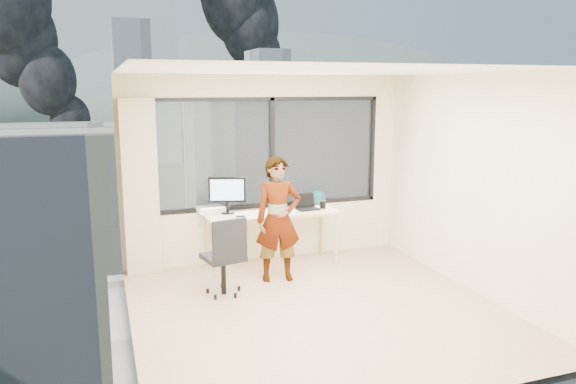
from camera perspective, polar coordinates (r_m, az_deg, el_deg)
name	(u,v)px	position (r m, az deg, el deg)	size (l,w,h in m)	color
floor	(317,309)	(6.25, 3.05, -12.09)	(4.00, 4.00, 0.01)	tan
ceiling	(320,71)	(5.75, 3.32, 12.48)	(4.00, 4.00, 0.01)	white
wall_front	(421,246)	(4.14, 13.73, -5.45)	(4.00, 0.01, 2.60)	#FAF4C1
wall_left	(124,208)	(5.45, -16.70, -1.65)	(0.01, 4.00, 2.60)	#FAF4C1
wall_right	(474,184)	(6.86, 18.84, 0.76)	(0.01, 4.00, 2.60)	#FAF4C1
window_wall	(268,153)	(7.71, -2.08, 4.10)	(3.30, 0.16, 1.55)	black
curtain	(141,188)	(7.33, -15.12, 0.40)	(0.45, 0.14, 2.30)	beige
desk	(273,238)	(7.60, -1.63, -4.84)	(1.80, 0.60, 0.75)	beige
chair	(223,255)	(6.55, -6.79, -6.51)	(0.50, 0.50, 0.98)	black
person	(278,219)	(6.91, -1.02, -2.86)	(0.58, 0.38, 1.59)	#2D2D33
monitor	(227,195)	(7.44, -6.36, -0.30)	(0.50, 0.11, 0.50)	black
game_console	(211,210)	(7.53, -7.99, -1.84)	(0.34, 0.29, 0.08)	white
laptop	(308,203)	(7.64, 2.07, -1.12)	(0.30, 0.32, 0.20)	black
cellphone	(240,216)	(7.27, -4.98, -2.52)	(0.12, 0.05, 0.01)	black
pen_cup	(323,204)	(7.74, 3.65, -1.31)	(0.09, 0.09, 0.11)	black
handbag	(317,198)	(7.96, 3.03, -0.58)	(0.27, 0.14, 0.21)	#0C4947
exterior_ground	(112,162)	(126.42, -17.88, 2.97)	(400.00, 400.00, 0.04)	#515B3D
near_bldg_b	(280,187)	(46.36, -0.88, 0.48)	(14.00, 13.00, 16.00)	silver
near_bldg_c	(534,233)	(47.72, 24.27, -3.89)	(12.00, 10.00, 10.00)	beige
far_tower_b	(146,93)	(125.74, -14.59, 9.97)	(13.00, 13.00, 30.00)	silver
far_tower_c	(278,99)	(152.83, -1.04, 9.69)	(15.00, 15.00, 26.00)	silver
hill_b	(273,113)	(341.39, -1.59, 8.22)	(300.00, 220.00, 96.00)	slate
tree_b	(251,343)	(26.92, -3.88, -15.39)	(7.60, 7.60, 9.00)	#214316
tree_c	(373,209)	(52.63, 8.85, -1.72)	(8.40, 8.40, 10.00)	#214316
smoke_plume_b	(279,9)	(186.04, -0.99, 18.56)	(30.00, 18.00, 70.00)	black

